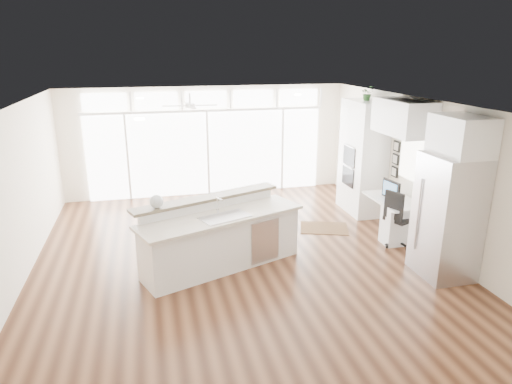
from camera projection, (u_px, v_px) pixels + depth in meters
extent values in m
cube|color=#402213|center=(240.00, 258.00, 8.10)|extent=(7.00, 8.00, 0.02)
cube|color=white|center=(238.00, 104.00, 7.30)|extent=(7.00, 8.00, 0.02)
cube|color=white|center=(207.00, 141.00, 11.41)|extent=(7.00, 0.04, 2.70)
cube|color=white|center=(330.00, 311.00, 3.99)|extent=(7.00, 0.04, 2.70)
cube|color=white|center=(13.00, 200.00, 6.92)|extent=(0.04, 8.00, 2.70)
cube|color=white|center=(423.00, 173.00, 8.48)|extent=(0.04, 8.00, 2.70)
cube|color=white|center=(208.00, 153.00, 11.44)|extent=(5.80, 0.06, 2.08)
cube|color=white|center=(206.00, 100.00, 11.05)|extent=(5.90, 0.06, 0.40)
cube|color=white|center=(413.00, 159.00, 8.69)|extent=(0.04, 0.85, 0.85)
cube|color=white|center=(190.00, 101.00, 9.85)|extent=(1.16, 1.16, 0.32)
cube|color=white|center=(235.00, 104.00, 7.49)|extent=(3.40, 3.00, 0.02)
cube|color=white|center=(363.00, 158.00, 10.11)|extent=(0.64, 1.20, 2.50)
cube|color=white|center=(392.00, 218.00, 8.97)|extent=(0.72, 1.30, 0.76)
cube|color=white|center=(404.00, 117.00, 8.39)|extent=(0.64, 1.30, 0.64)
cube|color=silver|center=(447.00, 217.00, 7.25)|extent=(0.76, 0.90, 2.00)
cube|color=white|center=(462.00, 136.00, 6.87)|extent=(0.64, 0.90, 0.60)
cube|color=black|center=(396.00, 159.00, 9.31)|extent=(0.06, 0.22, 0.80)
cube|color=white|center=(222.00, 236.00, 7.62)|extent=(3.04, 2.03, 1.13)
cube|color=#341F10|center=(324.00, 228.00, 9.45)|extent=(1.14, 0.98, 0.01)
cube|color=black|center=(400.00, 218.00, 8.51)|extent=(0.71, 0.69, 1.07)
sphere|color=silver|center=(156.00, 201.00, 7.22)|extent=(0.29, 0.29, 0.22)
cube|color=black|center=(391.00, 190.00, 8.77)|extent=(0.15, 0.49, 0.40)
cube|color=silver|center=(382.00, 200.00, 8.79)|extent=(0.15, 0.32, 0.02)
imported|color=#30622A|center=(367.00, 95.00, 9.70)|extent=(0.31, 0.34, 0.24)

